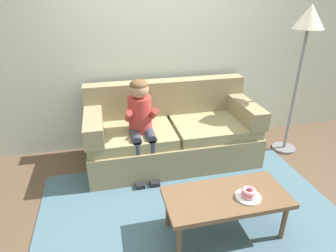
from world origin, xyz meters
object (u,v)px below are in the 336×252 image
couch (172,134)px  coffee_table (226,200)px  toy_controller (228,194)px  floor_lamp (307,33)px  donut (248,194)px  person_child (141,119)px

couch → coffee_table: size_ratio=1.94×
toy_controller → floor_lamp: 2.01m
floor_lamp → toy_controller: bearing=-146.9°
couch → coffee_table: bearing=-83.5°
donut → toy_controller: 0.66m
couch → floor_lamp: bearing=-5.0°
toy_controller → coffee_table: bearing=-107.7°
couch → donut: bearing=-77.4°
couch → toy_controller: 1.01m
person_child → toy_controller: size_ratio=4.87×
couch → floor_lamp: (1.53, -0.13, 1.17)m
person_child → donut: bearing=-59.1°
person_child → toy_controller: bearing=-40.2°
coffee_table → donut: donut is taller
toy_controller → floor_lamp: bearing=44.6°
donut → toy_controller: donut is taller
person_child → toy_controller: (0.79, -0.67, -0.65)m
coffee_table → toy_controller: coffee_table is taller
couch → person_child: (-0.40, -0.21, 0.33)m
coffee_table → person_child: (-0.54, 1.11, 0.31)m
person_child → floor_lamp: floor_lamp is taller
toy_controller → couch: bearing=125.8°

